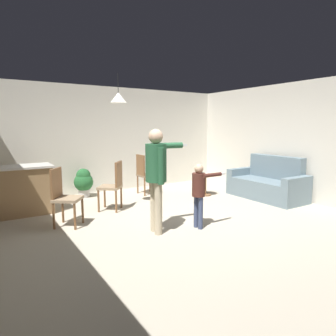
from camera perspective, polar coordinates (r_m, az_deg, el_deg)
name	(u,v)px	position (r m, az deg, el deg)	size (l,w,h in m)	color
ground	(183,221)	(5.52, 2.80, -10.00)	(7.68, 7.68, 0.00)	#B2A893
wall_back	(113,139)	(8.08, -10.33, 5.36)	(6.40, 0.10, 2.70)	silver
wall_right	(296,141)	(7.57, 23.21, 4.67)	(0.10, 6.40, 2.70)	silver
couch_floral	(268,184)	(7.49, 18.42, -2.97)	(0.86, 1.80, 1.00)	slate
kitchen_counter	(18,190)	(6.44, -26.61, -3.83)	(1.26, 0.66, 0.95)	#99754C
side_table_by_couch	(205,182)	(7.47, 7.07, -2.68)	(0.44, 0.44, 0.52)	brown
person_adult	(157,169)	(4.71, -2.14, -0.26)	(0.84, 0.48, 1.66)	tan
person_child	(199,189)	(5.00, 5.96, -3.92)	(0.57, 0.32, 1.08)	#384260
dining_chair_by_counter	(63,195)	(5.40, -19.25, -4.84)	(0.59, 0.59, 1.00)	brown
dining_chair_near_wall	(113,184)	(6.16, -10.34, -2.97)	(0.59, 0.59, 1.00)	brown
dining_chair_centre_back	(145,173)	(7.52, -4.45, -0.89)	(0.43, 0.43, 1.00)	brown
potted_plant_corner	(84,181)	(7.49, -15.75, -2.46)	(0.45, 0.45, 0.69)	#B7B2AD
spare_remote_on_table	(205,174)	(7.41, 7.11, -1.12)	(0.04, 0.13, 0.04)	white
ceiling_light_pendant	(118,98)	(6.07, -9.42, 13.06)	(0.32, 0.32, 0.55)	silver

